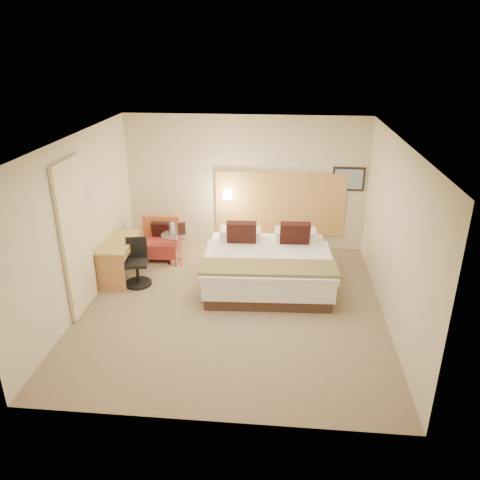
# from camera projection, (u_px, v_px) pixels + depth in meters

# --- Properties ---
(floor) EXTENTS (4.80, 5.00, 0.02)m
(floor) POSITION_uv_depth(u_px,v_px,m) (232.00, 307.00, 7.60)
(floor) COLOR #806E56
(floor) RESTS_ON ground
(ceiling) EXTENTS (4.80, 5.00, 0.02)m
(ceiling) POSITION_uv_depth(u_px,v_px,m) (231.00, 139.00, 6.54)
(ceiling) COLOR white
(ceiling) RESTS_ON floor
(wall_back) EXTENTS (4.80, 0.02, 2.70)m
(wall_back) POSITION_uv_depth(u_px,v_px,m) (245.00, 183.00, 9.37)
(wall_back) COLOR beige
(wall_back) RESTS_ON floor
(wall_front) EXTENTS (4.80, 0.02, 2.70)m
(wall_front) POSITION_uv_depth(u_px,v_px,m) (205.00, 320.00, 4.77)
(wall_front) COLOR beige
(wall_front) RESTS_ON floor
(wall_left) EXTENTS (0.02, 5.00, 2.70)m
(wall_left) POSITION_uv_depth(u_px,v_px,m) (78.00, 224.00, 7.27)
(wall_left) COLOR beige
(wall_left) RESTS_ON floor
(wall_right) EXTENTS (0.02, 5.00, 2.70)m
(wall_right) POSITION_uv_depth(u_px,v_px,m) (395.00, 235.00, 6.86)
(wall_right) COLOR beige
(wall_right) RESTS_ON floor
(headboard_panel) EXTENTS (2.60, 0.04, 1.30)m
(headboard_panel) POSITION_uv_depth(u_px,v_px,m) (280.00, 204.00, 9.43)
(headboard_panel) COLOR tan
(headboard_panel) RESTS_ON wall_back
(art_frame) EXTENTS (0.62, 0.03, 0.47)m
(art_frame) POSITION_uv_depth(u_px,v_px,m) (348.00, 179.00, 9.11)
(art_frame) COLOR black
(art_frame) RESTS_ON wall_back
(art_canvas) EXTENTS (0.54, 0.01, 0.39)m
(art_canvas) POSITION_uv_depth(u_px,v_px,m) (349.00, 179.00, 9.09)
(art_canvas) COLOR #778FA5
(art_canvas) RESTS_ON wall_back
(lamp_arm) EXTENTS (0.02, 0.12, 0.02)m
(lamp_arm) POSITION_uv_depth(u_px,v_px,m) (228.00, 194.00, 9.39)
(lamp_arm) COLOR silver
(lamp_arm) RESTS_ON wall_back
(lamp_shade) EXTENTS (0.15, 0.15, 0.15)m
(lamp_shade) POSITION_uv_depth(u_px,v_px,m) (227.00, 195.00, 9.34)
(lamp_shade) COLOR #FEECC6
(lamp_shade) RESTS_ON wall_back
(curtain) EXTENTS (0.06, 0.90, 2.42)m
(curtain) POSITION_uv_depth(u_px,v_px,m) (76.00, 238.00, 7.09)
(curtain) COLOR beige
(curtain) RESTS_ON wall_left
(bottle_a) EXTENTS (0.08, 0.08, 0.22)m
(bottle_a) POSITION_uv_depth(u_px,v_px,m) (172.00, 228.00, 8.85)
(bottle_a) COLOR #9BD7F0
(bottle_a) RESTS_ON side_table
(bottle_b) EXTENTS (0.08, 0.08, 0.22)m
(bottle_b) POSITION_uv_depth(u_px,v_px,m) (173.00, 228.00, 8.88)
(bottle_b) COLOR #91C3E0
(bottle_b) RESTS_ON side_table
(menu_folder) EXTENTS (0.15, 0.10, 0.24)m
(menu_folder) POSITION_uv_depth(u_px,v_px,m) (182.00, 228.00, 8.82)
(menu_folder) COLOR #371C16
(menu_folder) RESTS_ON side_table
(bed) EXTENTS (2.26, 2.21, 1.06)m
(bed) POSITION_uv_depth(u_px,v_px,m) (268.00, 264.00, 8.25)
(bed) COLOR #402920
(bed) RESTS_ON floor
(lounge_chair) EXTENTS (0.77, 0.68, 0.78)m
(lounge_chair) POSITION_uv_depth(u_px,v_px,m) (160.00, 241.00, 9.27)
(lounge_chair) COLOR #A5824E
(lounge_chair) RESTS_ON floor
(side_table) EXTENTS (0.70, 0.70, 0.60)m
(side_table) POSITION_uv_depth(u_px,v_px,m) (176.00, 247.00, 8.96)
(side_table) COLOR white
(side_table) RESTS_ON floor
(desk) EXTENTS (0.57, 1.16, 0.71)m
(desk) POSITION_uv_depth(u_px,v_px,m) (120.00, 249.00, 8.34)
(desk) COLOR #B09944
(desk) RESTS_ON floor
(desk_chair) EXTENTS (0.55, 0.55, 0.83)m
(desk_chair) POSITION_uv_depth(u_px,v_px,m) (137.00, 266.00, 8.20)
(desk_chair) COLOR black
(desk_chair) RESTS_ON floor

